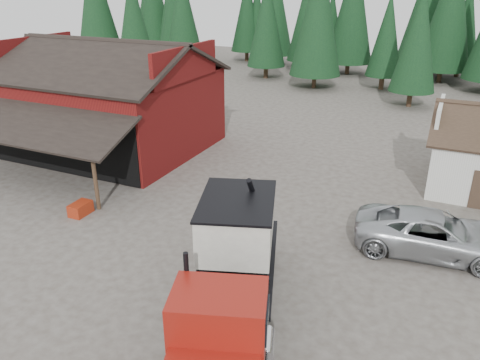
% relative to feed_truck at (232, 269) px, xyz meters
% --- Properties ---
extents(ground, '(120.00, 120.00, 0.00)m').
position_rel_feed_truck_xyz_m(ground, '(-4.00, 2.58, -2.01)').
color(ground, '#4B443B').
rests_on(ground, ground).
extents(red_barn, '(12.80, 13.63, 7.18)m').
position_rel_feed_truck_xyz_m(red_barn, '(-15.00, 12.48, 0.68)').
color(red_barn, maroon).
rests_on(red_barn, ground).
extents(conifer_backdrop, '(76.00, 16.00, 16.00)m').
position_rel_feed_truck_xyz_m(conifer_backdrop, '(-4.00, 44.58, -2.01)').
color(conifer_backdrop, black).
rests_on(conifer_backdrop, ground).
extents(near_pine_a, '(4.40, 4.40, 11.40)m').
position_rel_feed_truck_xyz_m(near_pine_a, '(-26.00, 30.58, 4.38)').
color(near_pine_a, '#382619').
rests_on(near_pine_a, ground).
extents(near_pine_b, '(3.96, 3.96, 10.40)m').
position_rel_feed_truck_xyz_m(near_pine_b, '(2.00, 32.58, 3.88)').
color(near_pine_b, '#382619').
rests_on(near_pine_b, ground).
extents(near_pine_d, '(5.28, 5.28, 13.40)m').
position_rel_feed_truck_xyz_m(near_pine_d, '(-8.00, 36.58, 5.39)').
color(near_pine_d, '#382619').
rests_on(near_pine_d, ground).
extents(feed_truck, '(5.43, 9.82, 4.30)m').
position_rel_feed_truck_xyz_m(feed_truck, '(0.00, 0.00, 0.00)').
color(feed_truck, black).
rests_on(feed_truck, ground).
extents(silver_car, '(6.60, 3.54, 1.76)m').
position_rel_feed_truck_xyz_m(silver_car, '(5.71, 7.31, -1.13)').
color(silver_car, '#B7BBBF').
rests_on(silver_car, ground).
extents(equip_box, '(0.72, 1.11, 0.60)m').
position_rel_feed_truck_xyz_m(equip_box, '(-10.00, 3.85, -1.71)').
color(equip_box, maroon).
rests_on(equip_box, ground).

